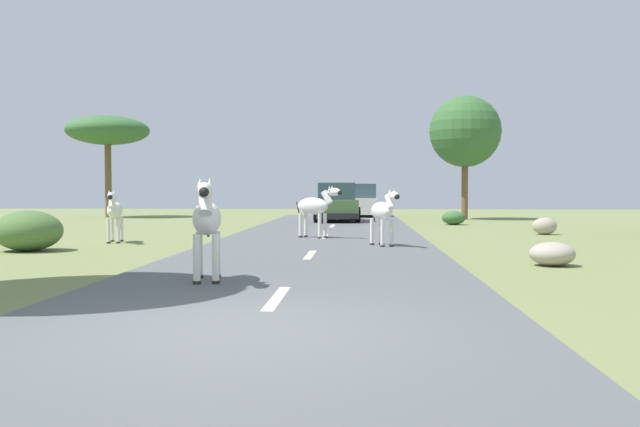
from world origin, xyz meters
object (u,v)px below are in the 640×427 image
at_px(zebra_2, 315,207).
at_px(tree_6, 108,131).
at_px(bush_1, 28,231).
at_px(rock_1, 552,254).
at_px(tree_0, 465,132).
at_px(zebra_4, 383,212).
at_px(bush_0, 454,218).
at_px(car_0, 336,204).
at_px(rock_0, 545,226).
at_px(zebra_0, 207,220).
at_px(car_1, 361,201).
at_px(zebra_1, 114,211).

xyz_separation_m(zebra_2, tree_6, (-12.12, 15.61, 3.62)).
height_order(bush_1, rock_1, bush_1).
xyz_separation_m(zebra_2, tree_0, (6.52, 14.12, 3.37)).
height_order(zebra_2, tree_6, tree_6).
height_order(zebra_4, rock_1, zebra_4).
bearing_deg(zebra_2, bush_0, -179.62).
bearing_deg(car_0, bush_1, 61.26).
height_order(zebra_2, rock_0, zebra_2).
relative_size(rock_0, rock_1, 0.90).
height_order(zebra_4, tree_0, tree_0).
bearing_deg(rock_1, car_0, 105.38).
height_order(zebra_4, tree_6, tree_6).
bearing_deg(zebra_0, car_1, -105.67).
xyz_separation_m(car_0, rock_1, (4.86, -17.66, -0.62)).
xyz_separation_m(zebra_1, zebra_4, (7.44, -1.26, 0.04)).
bearing_deg(tree_6, zebra_2, -52.18).
distance_m(zebra_1, tree_0, 20.09).
xyz_separation_m(car_1, tree_6, (-13.49, -0.97, 3.75)).
xyz_separation_m(zebra_0, rock_1, (6.13, 3.01, -0.78)).
bearing_deg(bush_0, bush_1, -132.44).
relative_size(zebra_4, rock_1, 1.67).
xyz_separation_m(zebra_0, tree_0, (7.57, 23.92, 3.34)).
xyz_separation_m(car_1, tree_0, (5.16, -2.46, 3.50)).
bearing_deg(zebra_4, zebra_0, 44.24).
bearing_deg(bush_0, tree_0, 76.75).
relative_size(zebra_2, bush_0, 1.58).
bearing_deg(rock_1, tree_6, 127.52).
bearing_deg(zebra_2, tree_0, -173.51).
bearing_deg(rock_0, tree_0, 94.41).
distance_m(zebra_2, tree_0, 15.92).
relative_size(car_1, tree_0, 0.71).
height_order(zebra_1, rock_1, zebra_1).
height_order(zebra_1, bush_1, zebra_1).
distance_m(tree_0, rock_0, 12.23).
relative_size(tree_0, rock_1, 7.01).
relative_size(tree_0, tree_6, 1.13).
distance_m(zebra_1, car_0, 13.72).
xyz_separation_m(zebra_0, car_1, (2.41, 26.38, -0.16)).
bearing_deg(car_1, bush_0, -62.09).
xyz_separation_m(car_0, rock_0, (7.19, -8.25, -0.57)).
bearing_deg(car_1, tree_6, -174.66).
bearing_deg(bush_1, tree_6, 105.34).
height_order(car_0, car_1, same).
bearing_deg(tree_6, rock_1, -52.48).
relative_size(car_0, rock_0, 5.63).
height_order(car_0, rock_0, car_0).
relative_size(bush_0, rock_0, 1.24).
bearing_deg(zebra_4, bush_1, -13.28).
height_order(rock_0, rock_1, rock_0).
bearing_deg(zebra_1, tree_6, -81.32).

